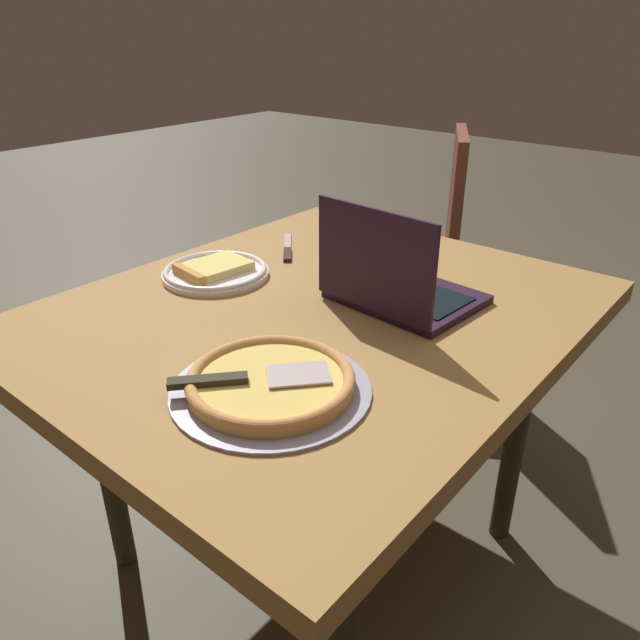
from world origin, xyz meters
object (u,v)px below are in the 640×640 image
dining_table (317,333)px  table_knife (288,250)px  laptop (397,285)px  pizza_tray (270,382)px  chair_near (421,238)px  pizza_plate (215,271)px

dining_table → table_knife: bearing=-127.2°
dining_table → laptop: 0.20m
table_knife → dining_table: bearing=52.8°
pizza_tray → laptop: bearing=-176.3°
pizza_tray → table_knife: bearing=-139.8°
laptop → pizza_tray: (0.42, 0.03, -0.03)m
pizza_tray → chair_near: chair_near is taller
laptop → table_knife: (-0.10, -0.41, -0.04)m
pizza_plate → table_knife: bearing=176.7°
pizza_plate → pizza_tray: (0.27, 0.45, 0.00)m
pizza_tray → chair_near: size_ratio=0.37×
dining_table → chair_near: size_ratio=1.28×
dining_table → pizza_tray: 0.35m
pizza_tray → table_knife: pizza_tray is taller
laptop → dining_table: bearing=-48.6°
laptop → pizza_plate: (0.14, -0.42, -0.03)m
dining_table → chair_near: 1.07m
laptop → pizza_tray: bearing=3.7°
pizza_plate → chair_near: size_ratio=0.28×
pizza_tray → table_knife: size_ratio=1.95×
pizza_plate → table_knife: (-0.24, 0.01, -0.01)m
laptop → chair_near: size_ratio=0.34×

